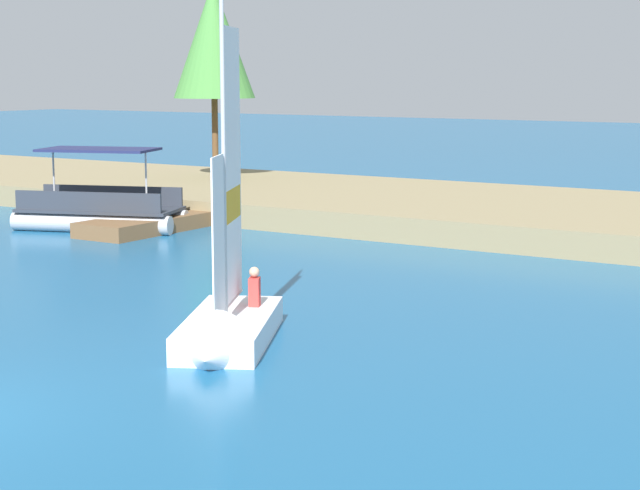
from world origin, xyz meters
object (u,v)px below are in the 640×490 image
shoreline_tree_left (214,40)px  sailboat (223,324)px  wooden_dock (149,224)px  pontoon_boat (101,210)px

shoreline_tree_left → sailboat: (15.04, -19.24, -5.74)m
wooden_dock → sailboat: (10.95, -10.51, 0.25)m
shoreline_tree_left → sailboat: size_ratio=1.13×
shoreline_tree_left → pontoon_boat: 11.11m
wooden_dock → pontoon_boat: 1.69m
sailboat → pontoon_boat: 16.00m
wooden_dock → sailboat: 15.18m
shoreline_tree_left → wooden_dock: shoreline_tree_left is taller
sailboat → wooden_dock: bearing=-160.5°
shoreline_tree_left → sailboat: bearing=-52.0°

